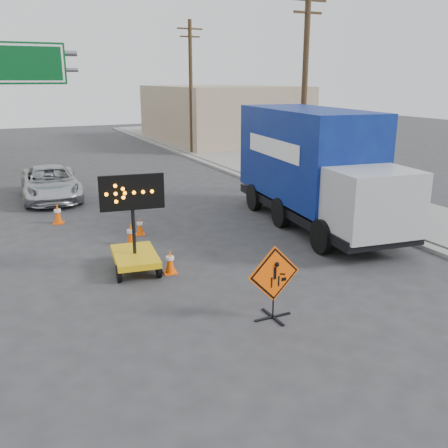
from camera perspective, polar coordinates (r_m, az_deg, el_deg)
ground at (r=11.79m, az=2.63°, el=-9.76°), size 100.00×100.00×0.00m
curb_right at (r=27.71m, az=1.59°, el=5.63°), size 0.40×60.00×0.12m
sidewalk_right at (r=28.79m, az=5.71°, el=5.99°), size 4.00×60.00×0.15m
building_right_far at (r=43.37m, az=-0.38°, el=12.46°), size 10.00×14.00×4.60m
utility_pole_near at (r=23.30m, az=9.17°, el=14.87°), size 1.80×0.26×9.00m
utility_pole_far at (r=35.80m, az=-3.81°, el=15.45°), size 1.80×0.26×9.00m
construction_sign at (r=11.09m, az=5.71°, el=-6.46°), size 1.29×0.91×1.71m
arrow_board at (r=14.04m, az=-10.17°, el=-2.92°), size 1.73×2.05×2.74m
pickup_truck at (r=23.49m, az=-19.21°, el=4.44°), size 2.60×5.28×1.44m
box_truck at (r=18.31m, az=10.18°, el=5.64°), size 3.53×8.96×4.14m
cone_a at (r=13.82m, az=-6.18°, el=-4.25°), size 0.41×0.41×0.70m
cone_b at (r=16.27m, az=-10.59°, el=-1.16°), size 0.48×0.48×0.76m
cone_c at (r=17.36m, az=-9.60°, el=-0.21°), size 0.36×0.36×0.63m
cone_d at (r=19.44m, az=-18.48°, el=1.15°), size 0.49×0.49×0.76m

